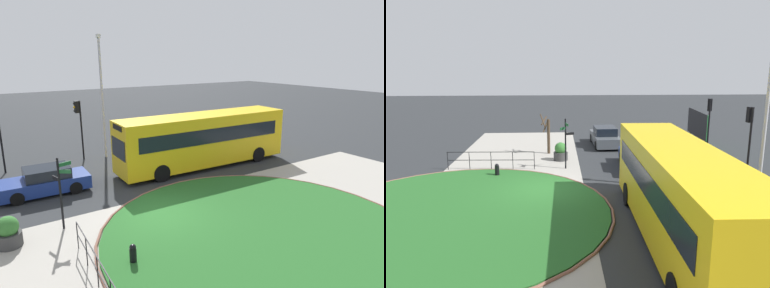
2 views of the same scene
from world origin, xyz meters
The scene contains 16 objects.
ground centered at (0.00, 0.00, 0.00)m, with size 120.00×120.00×0.00m, color #282B2D.
sidewalk_paving centered at (0.00, -2.00, 0.01)m, with size 32.00×7.99×0.02m, color #9E998E.
grass_island centered at (2.76, -3.52, 0.05)m, with size 12.78×12.78×0.10m, color #235B23.
grass_kerb_ring centered at (2.76, -3.52, 0.06)m, with size 13.09×13.09×0.11m, color brown.
signpost_directional centered at (-3.82, 1.15, 1.75)m, with size 0.71×0.82×3.04m.
bollard_foreground centered at (-2.48, -2.70, 0.38)m, with size 0.24×0.24×0.74m.
railing_grass_edge centered at (-3.88, -3.27, 0.71)m, with size 0.23×5.12×1.09m.
bus_yellow centered at (5.70, 4.79, 1.79)m, with size 11.29×2.68×3.34m.
car_near_lane centered at (-10.25, 4.28, 0.67)m, with size 4.63×1.96×1.47m.
car_far_lane centered at (-3.70, 5.49, 0.66)m, with size 4.43×1.97×1.39m.
traffic_light_near centered at (-0.46, 10.36, 2.93)m, with size 0.49×0.28×4.01m.
traffic_light_far centered at (-5.23, 10.25, 2.93)m, with size 0.48×0.32×4.02m.
lamppost_tall centered at (1.15, 10.20, 4.40)m, with size 0.32×0.32×8.21m.
billboard_left centered at (-9.13, 11.06, 1.78)m, with size 4.92×0.63×2.77m.
planter_near_signpost centered at (-5.86, 0.85, 0.54)m, with size 0.92×0.92×1.19m.
street_tree_bare centered at (-7.80, -0.03, 1.41)m, with size 1.11×0.71×2.79m.
Camera 2 is at (17.21, 0.72, 6.02)m, focal length 34.18 mm.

